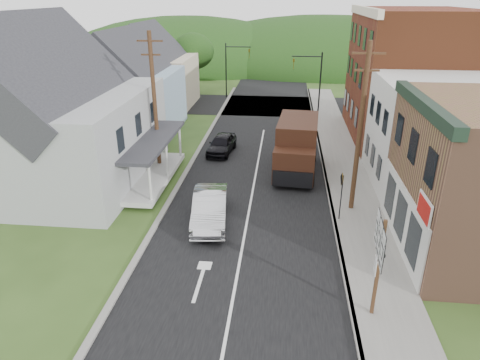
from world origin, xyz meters
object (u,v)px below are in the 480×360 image
(dark_sedan, at_px, (222,144))
(route_sign_cluster, at_px, (379,255))
(delivery_van, at_px, (297,147))
(warning_sign, at_px, (341,190))
(silver_sedan, at_px, (210,208))

(dark_sedan, height_order, route_sign_cluster, route_sign_cluster)
(dark_sedan, distance_m, route_sign_cluster, 18.87)
(delivery_van, relative_size, warning_sign, 2.44)
(dark_sedan, xyz_separation_m, warning_sign, (7.61, -9.78, 1.14))
(route_sign_cluster, relative_size, warning_sign, 1.48)
(route_sign_cluster, height_order, warning_sign, route_sign_cluster)
(dark_sedan, height_order, delivery_van, delivery_van)
(silver_sedan, distance_m, route_sign_cluster, 9.74)
(dark_sedan, xyz_separation_m, route_sign_cluster, (8.02, -16.97, 1.99))
(dark_sedan, xyz_separation_m, delivery_van, (5.45, -3.20, 1.07))
(silver_sedan, relative_size, route_sign_cluster, 1.25)
(delivery_van, bearing_deg, route_sign_cluster, -74.87)
(delivery_van, xyz_separation_m, route_sign_cluster, (2.57, -13.76, 0.91))
(silver_sedan, height_order, route_sign_cluster, route_sign_cluster)
(silver_sedan, height_order, warning_sign, warning_sign)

